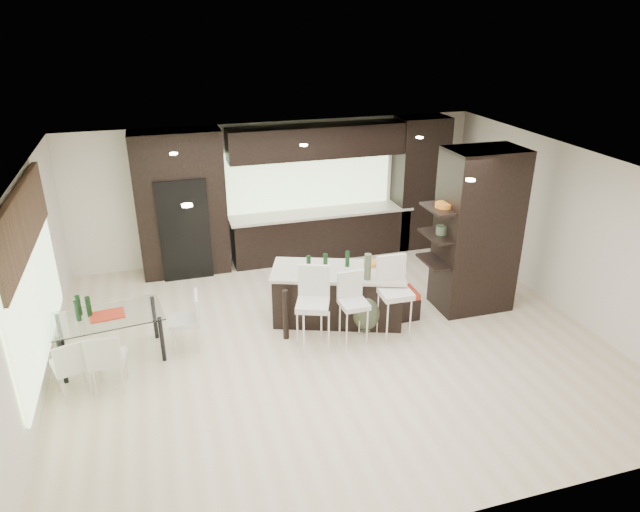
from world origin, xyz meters
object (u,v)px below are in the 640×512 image
object	(u,v)px
stool_left	(313,319)
stool_mid	(353,316)
floor_vase	(367,293)
chair_end	(185,324)
chair_near	(109,362)
chair_far	(71,368)
bench	(381,306)
dining_table	(111,338)
kitchen_island	(338,295)
stool_right	(394,307)

from	to	relation	value
stool_left	stool_mid	bearing A→B (deg)	24.24
floor_vase	chair_end	size ratio (longest dim) A/B	1.61
chair_end	stool_mid	bearing A→B (deg)	-99.31
floor_vase	chair_near	size ratio (longest dim) A/B	1.58
stool_left	chair_end	bearing A→B (deg)	-177.03
floor_vase	chair_far	bearing A→B (deg)	-173.96
chair_far	bench	bearing A→B (deg)	-10.84
floor_vase	dining_table	xyz separation A→B (m)	(-3.78, 0.26, -0.29)
stool_mid	floor_vase	distance (m)	0.48
kitchen_island	chair_end	xyz separation A→B (m)	(-2.43, -0.18, -0.03)
stool_left	chair_end	xyz separation A→B (m)	(-1.79, 0.59, -0.12)
stool_left	stool_mid	size ratio (longest dim) A/B	1.16
stool_right	floor_vase	bearing A→B (deg)	134.97
kitchen_island	dining_table	bearing A→B (deg)	-156.80
floor_vase	dining_table	size ratio (longest dim) A/B	0.88
dining_table	chair_end	world-z (taller)	chair_end
dining_table	chair_near	world-z (taller)	chair_near
chair_far	chair_near	bearing A→B (deg)	-20.30
kitchen_island	chair_end	bearing A→B (deg)	-155.51
chair_near	chair_end	bearing A→B (deg)	41.55
chair_far	dining_table	bearing A→B (deg)	37.69
kitchen_island	chair_near	size ratio (longest dim) A/B	2.56
stool_left	chair_far	distance (m)	3.29
chair_end	dining_table	bearing A→B (deg)	93.70
kitchen_island	chair_far	size ratio (longest dim) A/B	2.66
stool_left	floor_vase	distance (m)	1.02
chair_far	chair_end	distance (m)	1.65
stool_left	kitchen_island	bearing A→B (deg)	71.89
stool_right	kitchen_island	bearing A→B (deg)	130.73
dining_table	chair_far	world-z (taller)	chair_far
stool_mid	chair_far	xyz separation A→B (m)	(-3.92, -0.14, -0.06)
floor_vase	chair_end	world-z (taller)	floor_vase
stool_left	stool_right	size ratio (longest dim) A/B	1.00
stool_right	floor_vase	xyz separation A→B (m)	(-0.32, 0.34, 0.12)
stool_mid	bench	xyz separation A→B (m)	(0.66, 0.53, -0.22)
stool_right	dining_table	distance (m)	4.15
chair_far	stool_right	bearing A→B (deg)	-17.82
floor_vase	chair_far	xyz separation A→B (m)	(-4.24, -0.45, -0.25)
stool_left	bench	xyz separation A→B (m)	(1.30, 0.56, -0.29)
stool_left	stool_right	bearing A→B (deg)	21.33
stool_mid	floor_vase	bearing A→B (deg)	41.87
bench	floor_vase	distance (m)	0.58
stool_left	dining_table	world-z (taller)	stool_left
stool_left	stool_mid	xyz separation A→B (m)	(0.64, 0.03, -0.07)
kitchen_island	dining_table	distance (m)	3.47
bench	dining_table	bearing A→B (deg)	-179.88
bench	chair_far	xyz separation A→B (m)	(-4.58, -0.68, 0.16)
bench	stool_mid	bearing A→B (deg)	-140.71
stool_mid	chair_near	distance (m)	3.47
stool_mid	stool_right	world-z (taller)	stool_right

